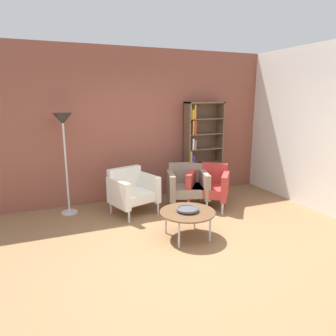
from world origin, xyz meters
TOP-DOWN VIEW (x-y plane):
  - ground_plane at (0.00, 0.00)m, footprint 8.32×8.32m
  - brick_back_panel at (0.00, 2.46)m, footprint 6.40×0.12m
  - plaster_right_partition at (2.86, 0.60)m, footprint 0.12×5.20m
  - bookshelf_tall at (1.37, 2.25)m, footprint 0.80×0.30m
  - coffee_table_low at (0.19, 0.38)m, footprint 0.80×0.80m
  - decorative_bowl at (0.19, 0.38)m, footprint 0.32×0.32m
  - armchair_spare_guest at (0.76, 1.58)m, footprint 0.86×0.82m
  - armchair_corner_red at (-0.28, 1.64)m, footprint 0.88×0.84m
  - armchair_near_window at (1.13, 1.43)m, footprint 0.95×0.94m
  - floor_lamp_torchiere at (-1.31, 2.04)m, footprint 0.32×0.32m

SIDE VIEW (x-z plane):
  - ground_plane at x=0.00m, z-range 0.00..0.00m
  - coffee_table_low at x=0.19m, z-range 0.17..0.57m
  - armchair_spare_guest at x=0.76m, z-range 0.02..0.80m
  - armchair_corner_red at x=-0.28m, z-range 0.02..0.80m
  - armchair_near_window at x=1.13m, z-range 0.02..0.80m
  - decorative_bowl at x=0.19m, z-range 0.41..0.46m
  - bookshelf_tall at x=1.37m, z-range -0.01..1.89m
  - floor_lamp_torchiere at x=-1.31m, z-range 0.58..2.32m
  - brick_back_panel at x=0.00m, z-range 0.00..2.90m
  - plaster_right_partition at x=2.86m, z-range 0.00..2.90m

